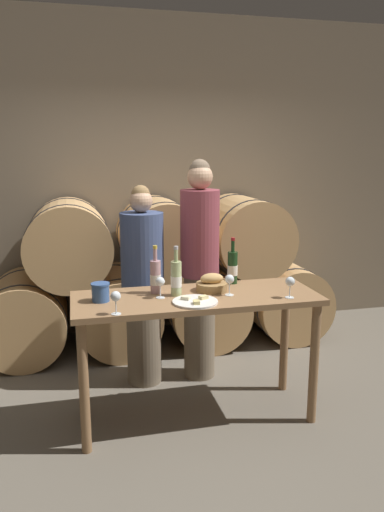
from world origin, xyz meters
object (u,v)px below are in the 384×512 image
object	(u,v)px
wine_bottle_red	(232,267)
wine_bottle_white	(176,278)
person_right	(200,268)
wine_glass_far_left	(116,297)
wine_glass_center	(230,280)
cheese_plate	(195,301)
wine_glass_left	(160,283)
wine_bottle_rose	(156,276)
bread_basket	(212,284)
tasting_table	(196,314)
person_left	(143,286)
blue_crock	(100,291)
wine_glass_right	(290,282)

from	to	relation	value
wine_bottle_red	wine_bottle_white	distance (m)	0.52
person_right	wine_glass_far_left	distance (m)	1.20
person_right	wine_glass_center	xyz separation A→B (m)	(0.03, -0.70, 0.08)
cheese_plate	wine_glass_left	world-z (taller)	wine_glass_left
wine_bottle_rose	wine_glass_center	bearing A→B (deg)	-19.88
wine_glass_center	wine_glass_far_left	bearing A→B (deg)	-164.24
wine_bottle_white	wine_bottle_rose	bearing A→B (deg)	144.05
bread_basket	wine_glass_left	xyz separation A→B (m)	(-0.38, -0.09, 0.06)
tasting_table	wine_bottle_rose	world-z (taller)	wine_bottle_rose
wine_bottle_rose	wine_glass_center	world-z (taller)	wine_bottle_rose
person_left	wine_bottle_white	distance (m)	0.67
tasting_table	wine_glass_center	distance (m)	0.33
tasting_table	wine_bottle_red	distance (m)	0.49
wine_glass_center	person_left	bearing A→B (deg)	125.50
wine_bottle_red	wine_glass_center	bearing A→B (deg)	-111.62
wine_bottle_red	blue_crock	size ratio (longest dim) A/B	2.81
person_left	tasting_table	bearing A→B (deg)	-66.89
person_left	wine_glass_far_left	size ratio (longest dim) A/B	11.13
person_left	wine_glass_far_left	world-z (taller)	person_left
wine_bottle_red	wine_glass_right	distance (m)	0.51
person_left	wine_glass_center	distance (m)	0.88
wine_bottle_red	wine_glass_right	size ratio (longest dim) A/B	2.37
wine_bottle_red	tasting_table	bearing A→B (deg)	-144.13
wine_bottle_white	wine_glass_left	world-z (taller)	wine_bottle_white
wine_bottle_rose	bread_basket	world-z (taller)	wine_bottle_rose
tasting_table	wine_bottle_red	size ratio (longest dim) A/B	4.87
wine_glass_center	wine_glass_right	distance (m)	0.41
bread_basket	cheese_plate	distance (m)	0.31
wine_glass_far_left	wine_glass_center	xyz separation A→B (m)	(0.79, 0.22, 0.00)
tasting_table	person_left	world-z (taller)	person_left
bread_basket	wine_glass_left	world-z (taller)	wine_glass_left
person_left	wine_glass_far_left	xyz separation A→B (m)	(-0.29, -0.92, 0.20)
tasting_table	bread_basket	bearing A→B (deg)	32.86
tasting_table	wine_glass_left	world-z (taller)	wine_glass_left
wine_bottle_red	wine_glass_left	bearing A→B (deg)	-157.49
person_left	wine_glass_right	size ratio (longest dim) A/B	11.13
tasting_table	wine_bottle_rose	size ratio (longest dim) A/B	5.00
person_right	bread_basket	bearing A→B (deg)	-95.76
wine_glass_right	wine_bottle_rose	bearing A→B (deg)	159.27
wine_glass_far_left	tasting_table	bearing A→B (deg)	25.56
cheese_plate	wine_glass_right	size ratio (longest dim) A/B	2.05
person_right	cheese_plate	world-z (taller)	person_right
tasting_table	wine_bottle_white	world-z (taller)	wine_bottle_white
blue_crock	wine_glass_center	size ratio (longest dim) A/B	0.85
wine_bottle_red	bread_basket	xyz separation A→B (m)	(-0.20, -0.16, -0.07)
wine_bottle_rose	blue_crock	bearing A→B (deg)	-164.38
wine_glass_left	wine_bottle_red	bearing A→B (deg)	22.51
bread_basket	wine_glass_right	distance (m)	0.55
person_right	wine_bottle_red	size ratio (longest dim) A/B	5.26
wine_bottle_white	wine_glass_center	world-z (taller)	wine_bottle_white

